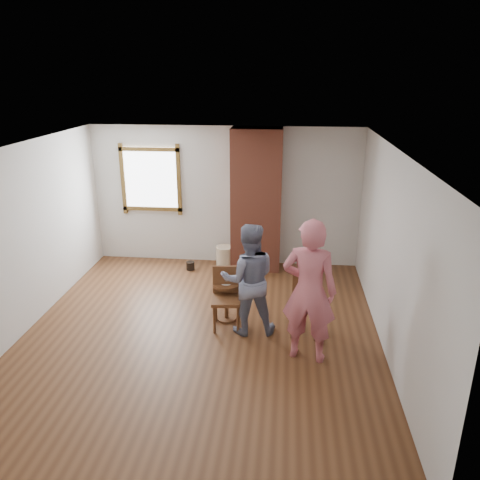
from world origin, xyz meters
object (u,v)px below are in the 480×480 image
object	(u,v)px
dining_chair_left	(227,294)
side_table	(226,295)
dining_chair_right	(306,301)
man	(249,279)
stoneware_crock	(225,257)
person_pink	(309,291)

from	to	relation	value
dining_chair_left	side_table	distance (m)	0.18
side_table	dining_chair_right	bearing A→B (deg)	-10.60
dining_chair_left	man	bearing A→B (deg)	-26.43
stoneware_crock	man	distance (m)	2.39
dining_chair_left	person_pink	xyz separation A→B (m)	(1.12, -0.71, 0.45)
dining_chair_left	dining_chair_right	distance (m)	1.12
dining_chair_left	person_pink	world-z (taller)	person_pink
stoneware_crock	side_table	bearing A→B (deg)	-81.85
dining_chair_right	person_pink	distance (m)	0.80
dining_chair_left	dining_chair_right	world-z (taller)	dining_chair_left
dining_chair_left	dining_chair_right	size ratio (longest dim) A/B	1.04
man	person_pink	size ratio (longest dim) A/B	0.85
dining_chair_left	man	world-z (taller)	man
dining_chair_right	person_pink	world-z (taller)	person_pink
dining_chair_right	man	world-z (taller)	man
dining_chair_left	side_table	world-z (taller)	dining_chair_left
stoneware_crock	dining_chair_left	world-z (taller)	dining_chair_left
man	person_pink	world-z (taller)	person_pink
side_table	man	size ratio (longest dim) A/B	0.37
person_pink	dining_chair_left	bearing A→B (deg)	-20.19
stoneware_crock	man	size ratio (longest dim) A/B	0.27
dining_chair_left	stoneware_crock	bearing A→B (deg)	93.59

